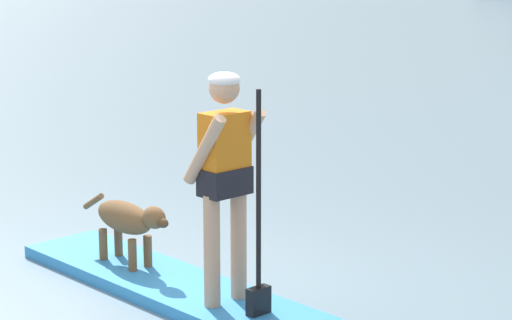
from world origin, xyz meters
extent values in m
plane|color=slate|center=(0.00, 0.00, 0.00)|extent=(400.00, 400.00, 0.00)
cube|color=#338CD8|center=(0.00, 0.00, 0.05)|extent=(3.17, 0.94, 0.10)
cylinder|color=tan|center=(0.67, 0.09, 0.52)|extent=(0.12, 0.12, 0.83)
cylinder|color=tan|center=(0.65, -0.17, 0.52)|extent=(0.12, 0.12, 0.83)
cube|color=black|center=(0.66, -0.04, 1.01)|extent=(0.24, 0.37, 0.20)
cube|color=orange|center=(0.66, -0.04, 1.22)|extent=(0.22, 0.35, 0.58)
sphere|color=tan|center=(0.66, -0.04, 1.68)|extent=(0.22, 0.22, 0.22)
ellipsoid|color=white|center=(0.66, -0.04, 1.74)|extent=(0.23, 0.23, 0.11)
cylinder|color=tan|center=(0.67, 0.15, 1.27)|extent=(0.42, 0.12, 0.54)
cylinder|color=tan|center=(0.65, -0.23, 1.27)|extent=(0.42, 0.12, 0.54)
cylinder|color=black|center=(1.01, -0.07, 0.91)|extent=(0.04, 0.04, 1.61)
cube|color=black|center=(1.01, -0.07, 0.20)|extent=(0.09, 0.18, 0.20)
ellipsoid|color=brown|center=(-0.58, 0.04, 0.49)|extent=(0.69, 0.26, 0.26)
ellipsoid|color=brown|center=(-0.18, 0.01, 0.57)|extent=(0.23, 0.17, 0.18)
ellipsoid|color=#503923|center=(-0.07, 0.00, 0.55)|extent=(0.13, 0.09, 0.08)
cylinder|color=brown|center=(-1.01, 0.07, 0.54)|extent=(0.27, 0.07, 0.18)
cylinder|color=brown|center=(-0.37, 0.10, 0.23)|extent=(0.07, 0.07, 0.26)
cylinder|color=brown|center=(-0.38, -0.05, 0.23)|extent=(0.07, 0.07, 0.26)
cylinder|color=brown|center=(-0.77, 0.13, 0.23)|extent=(0.07, 0.07, 0.26)
cylinder|color=brown|center=(-0.78, -0.02, 0.23)|extent=(0.07, 0.07, 0.26)
camera|label=1|loc=(5.52, -4.98, 2.69)|focal=69.76mm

